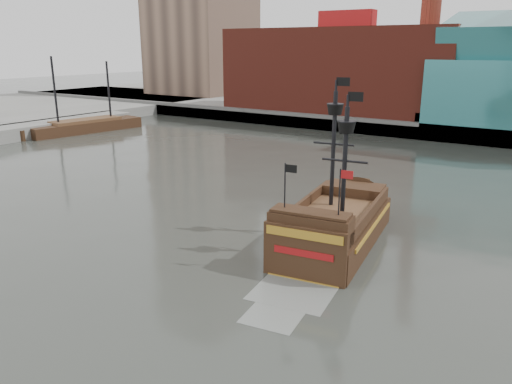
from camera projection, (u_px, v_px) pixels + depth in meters
The scene contains 6 objects.
ground at pixel (158, 340), 24.52m from camera, with size 400.00×400.00×0.00m, color #292C27.
promenade_far at pixel (487, 114), 98.10m from camera, with size 220.00×60.00×2.00m, color slate.
seawall at pixel (453, 134), 74.34m from camera, with size 220.00×1.00×2.60m, color #4C4C49.
pier at pixel (23, 131), 78.81m from camera, with size 6.00×40.00×2.00m, color slate.
pirate_ship at pixel (334, 230), 36.05m from camera, with size 7.34×17.48×12.68m.
docked_vessel at pixel (86, 127), 83.82m from camera, with size 7.38×19.56×13.00m.
Camera 1 is at (15.79, -15.33, 13.92)m, focal length 35.00 mm.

